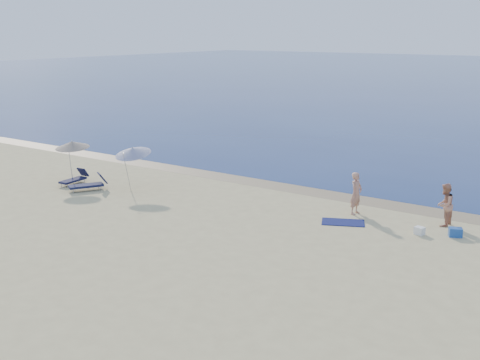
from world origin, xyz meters
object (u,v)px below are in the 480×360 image
person_left (356,193)px  person_right (445,205)px  blue_cooler (455,232)px  umbrella_near (133,151)px

person_left → person_right: size_ratio=1.04×
person_left → person_right: 3.52m
person_left → blue_cooler: (4.24, -0.54, -0.71)m
person_left → umbrella_near: bearing=109.3°
person_right → umbrella_near: 14.15m
person_right → blue_cooler: 1.46m
person_right → umbrella_near: size_ratio=0.75×
person_right → blue_cooler: (0.75, -1.05, -0.68)m
person_left → blue_cooler: 4.33m
blue_cooler → umbrella_near: 14.78m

